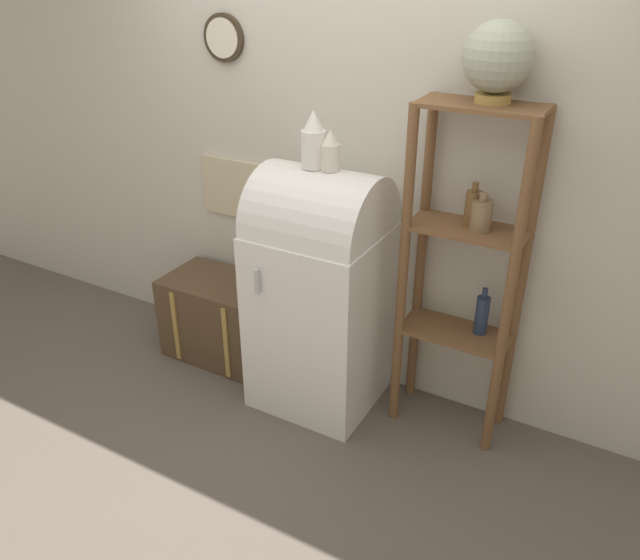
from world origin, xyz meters
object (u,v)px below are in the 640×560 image
(vase_left, at_px, (314,141))
(vase_center, at_px, (330,152))
(suitcase_trunk, at_px, (223,318))
(globe, at_px, (498,58))
(refrigerator, at_px, (320,287))

(vase_left, relative_size, vase_center, 1.42)
(suitcase_trunk, relative_size, vase_center, 3.54)
(suitcase_trunk, height_order, vase_center, vase_center)
(globe, distance_m, vase_center, 0.85)
(globe, bearing_deg, vase_left, -168.37)
(suitcase_trunk, xyz_separation_m, vase_center, (0.78, -0.05, 1.18))
(suitcase_trunk, height_order, vase_left, vase_left)
(refrigerator, height_order, vase_center, vase_center)
(vase_center, bearing_deg, vase_left, 179.68)
(vase_center, bearing_deg, refrigerator, -169.38)
(suitcase_trunk, distance_m, globe, 2.21)
(vase_left, bearing_deg, suitcase_trunk, 176.20)
(suitcase_trunk, xyz_separation_m, vase_left, (0.69, -0.05, 1.22))
(refrigerator, bearing_deg, globe, 13.00)
(suitcase_trunk, bearing_deg, globe, 4.52)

